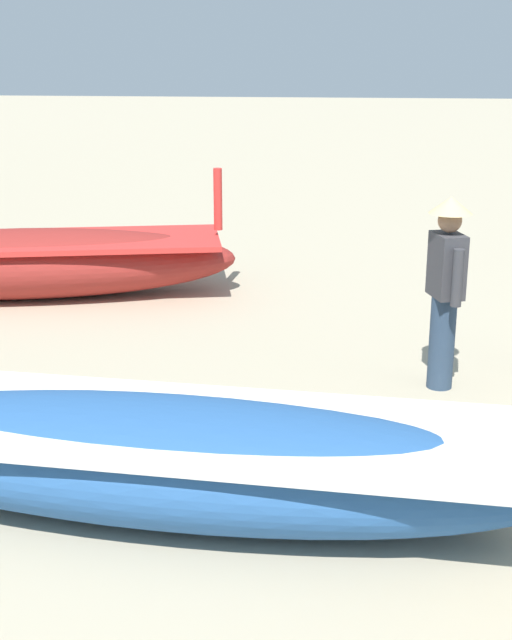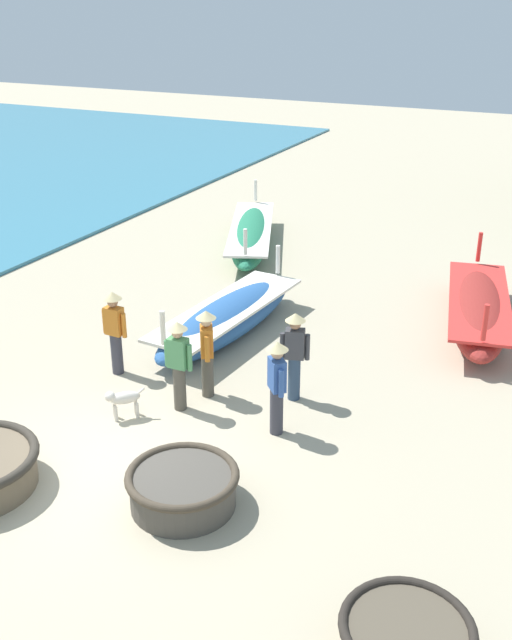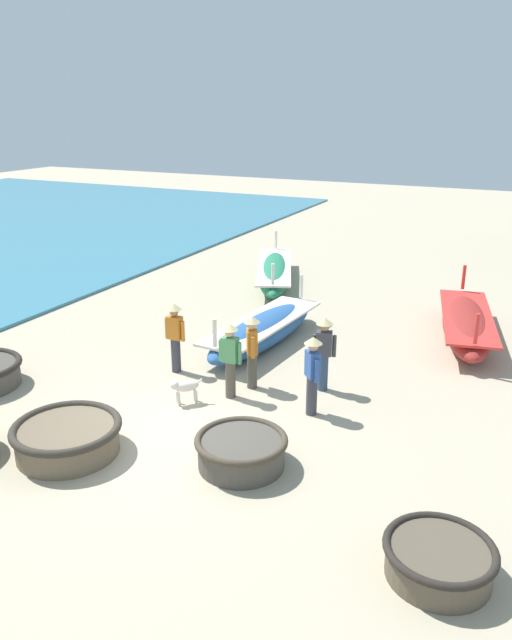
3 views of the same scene
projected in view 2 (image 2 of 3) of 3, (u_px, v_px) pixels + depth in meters
The scene contains 12 objects.
ground_plane at pixel (97, 466), 11.55m from camera, with size 80.00×80.00×0.00m, color tan.
coracle_far_right at pixel (183, 487), 10.57m from camera, with size 1.62×1.62×0.56m.
coracle_far_left at pixel (406, 639), 8.13m from camera, with size 1.50×1.50×0.50m.
long_boat_blue_hull at pixel (227, 318), 15.82m from camera, with size 1.59×4.90×1.36m.
long_boat_red_hull at pixel (478, 310), 16.15m from camera, with size 2.18×5.13×1.47m.
long_boat_ochre_hull at pixel (251, 235), 21.24m from camera, with size 3.20×5.65×1.34m.
fisherman_standing_right at pixel (277, 382), 12.06m from camera, with size 0.39×0.41×1.67m.
fisherman_with_hat at pixel (295, 351), 13.10m from camera, with size 0.51×0.36×1.67m.
fisherman_crouching at pixel (207, 348), 13.20m from camera, with size 0.37×0.47×1.67m.
fisherman_standing_left at pixel (115, 327), 14.00m from camera, with size 0.53×0.36×1.67m.
fisherman_hauling at pixel (178, 360), 12.77m from camera, with size 0.53×0.36×1.67m.
dog at pixel (123, 399), 12.72m from camera, with size 0.53×0.52×0.55m.
Camera 2 is at (6.39, -7.65, 6.74)m, focal length 42.00 mm.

